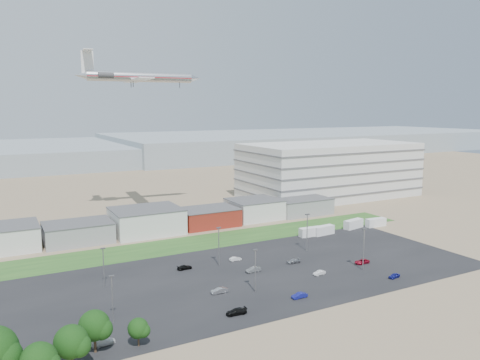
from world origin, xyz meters
TOP-DOWN VIEW (x-y plane):
  - ground at (0.00, 0.00)m, footprint 700.00×700.00m
  - parking_lot at (5.00, 20.00)m, footprint 120.00×50.00m
  - grass_strip at (0.00, 52.00)m, footprint 160.00×16.00m
  - hills_backdrop at (40.00, 315.00)m, footprint 700.00×200.00m
  - building_row at (-17.00, 71.00)m, footprint 170.00×20.00m
  - parking_garage at (90.00, 95.00)m, footprint 80.00×40.00m
  - box_trailer_a at (39.45, 41.57)m, footprint 7.76×2.78m
  - box_trailer_b at (44.31, 41.03)m, footprint 7.97×3.13m
  - box_trailer_c at (58.70, 42.76)m, footprint 8.37×4.13m
  - box_trailer_d at (67.28, 40.98)m, footprint 7.76×2.75m
  - tree_mid at (-41.22, -4.54)m, footprint 5.68×5.68m
  - tree_right at (-36.89, -0.48)m, footprint 5.62×5.62m
  - tree_near at (-29.85, -1.90)m, footprint 3.85×3.85m
  - lightpole_front_l at (-31.57, 9.32)m, footprint 1.11×0.46m
  - lightpole_front_m at (0.22, 9.65)m, footprint 1.16×0.48m
  - lightpole_front_r at (31.79, 9.13)m, footprint 1.28×0.53m
  - lightpole_back_l at (-29.14, 28.23)m, footprint 1.11×0.46m
  - lightpole_back_m at (0.86, 29.75)m, footprint 1.21×0.50m
  - lightpole_back_r at (28.91, 29.23)m, footprint 1.28×0.54m
  - airliner at (2.33, 100.68)m, footprint 50.79×36.89m
  - parked_car_0 at (35.03, 12.95)m, footprint 4.28×2.09m
  - parked_car_1 at (19.74, 11.48)m, footprint 3.46×1.51m
  - parked_car_2 at (34.45, 1.11)m, footprint 3.45×1.77m
  - parked_car_3 at (-9.02, 1.23)m, footprint 4.45×2.15m
  - parked_car_4 at (-7.22, 12.68)m, footprint 3.90×1.61m
  - parked_car_6 at (-8.24, 31.09)m, footprint 4.03×1.88m
  - parked_car_7 at (6.30, 21.06)m, footprint 4.05×1.62m
  - parked_car_10 at (-35.14, 1.37)m, footprint 4.38×2.20m
  - parked_car_11 at (6.47, 31.05)m, footprint 3.36×1.29m
  - parked_car_12 at (19.18, 22.00)m, footprint 4.02×1.92m
  - parked_car_13 at (6.96, 1.99)m, footprint 3.66×1.30m

SIDE VIEW (x-z plane):
  - ground at x=0.00m, z-range 0.00..0.00m
  - parking_lot at x=5.00m, z-range 0.00..0.01m
  - grass_strip at x=0.00m, z-range 0.00..0.02m
  - parked_car_11 at x=6.47m, z-range 0.00..1.09m
  - parked_car_1 at x=19.74m, z-range 0.00..1.11m
  - parked_car_2 at x=34.45m, z-range 0.00..1.12m
  - parked_car_12 at x=19.18m, z-range 0.00..1.13m
  - parked_car_6 at x=-8.24m, z-range 0.00..1.14m
  - parked_car_0 at x=35.03m, z-range 0.00..1.17m
  - parked_car_13 at x=6.96m, z-range 0.00..1.20m
  - parked_car_10 at x=-35.14m, z-range 0.00..1.22m
  - parked_car_3 at x=-9.02m, z-range 0.00..1.25m
  - parked_car_4 at x=-7.22m, z-range 0.00..1.26m
  - parked_car_7 at x=6.30m, z-range 0.00..1.31m
  - box_trailer_a at x=39.45m, z-range 0.00..2.87m
  - box_trailer_d at x=67.28m, z-range 0.00..2.87m
  - box_trailer_b at x=44.31m, z-range 0.00..2.92m
  - box_trailer_c at x=58.70m, z-range 0.00..3.01m
  - tree_near at x=-29.85m, z-range 0.00..5.77m
  - building_row at x=-17.00m, z-range 0.00..8.00m
  - tree_right at x=-36.89m, z-range 0.00..8.43m
  - tree_mid at x=-41.22m, z-range 0.00..8.52m
  - hills_backdrop at x=40.00m, z-range 0.00..9.00m
  - lightpole_front_l at x=-31.57m, z-range 0.00..9.44m
  - lightpole_back_l at x=-29.14m, z-range 0.00..9.46m
  - lightpole_front_m at x=0.22m, z-range 0.00..9.87m
  - lightpole_back_m at x=0.86m, z-range 0.00..10.26m
  - lightpole_front_r at x=31.79m, z-range 0.00..10.91m
  - lightpole_back_r at x=28.91m, z-range 0.00..10.92m
  - parking_garage at x=90.00m, z-range 0.00..25.00m
  - airliner at x=2.33m, z-range 45.81..60.02m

